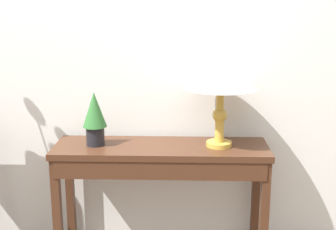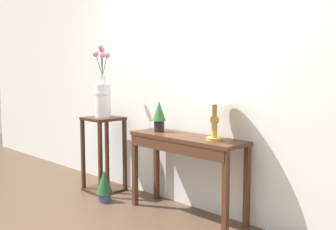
{
  "view_description": "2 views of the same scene",
  "coord_description": "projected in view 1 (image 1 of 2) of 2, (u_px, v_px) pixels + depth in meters",
  "views": [
    {
      "loc": [
        0.21,
        -1.19,
        1.52
      ],
      "look_at": [
        0.13,
        1.26,
        0.91
      ],
      "focal_mm": 48.64,
      "sensor_mm": 36.0,
      "label": 1
    },
    {
      "loc": [
        2.6,
        -1.52,
        1.37
      ],
      "look_at": [
        -0.08,
        1.14,
        0.94
      ],
      "focal_mm": 44.06,
      "sensor_mm": 36.0,
      "label": 2
    }
  ],
  "objects": [
    {
      "name": "console_table",
      "position": [
        161.0,
        167.0,
        2.53
      ],
      "size": [
        1.19,
        0.36,
        0.75
      ],
      "color": "#472819",
      "rests_on": "ground"
    },
    {
      "name": "table_lamp",
      "position": [
        221.0,
        71.0,
        2.41
      ],
      "size": [
        0.39,
        0.39,
        0.54
      ],
      "color": "gold",
      "rests_on": "console_table"
    },
    {
      "name": "potted_plant_on_console",
      "position": [
        95.0,
        116.0,
        2.49
      ],
      "size": [
        0.13,
        0.13,
        0.3
      ],
      "color": "black",
      "rests_on": "console_table"
    },
    {
      "name": "back_wall_with_art",
      "position": [
        147.0,
        24.0,
        2.63
      ],
      "size": [
        9.0,
        0.1,
        2.8
      ],
      "color": "silver",
      "rests_on": "ground"
    }
  ]
}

